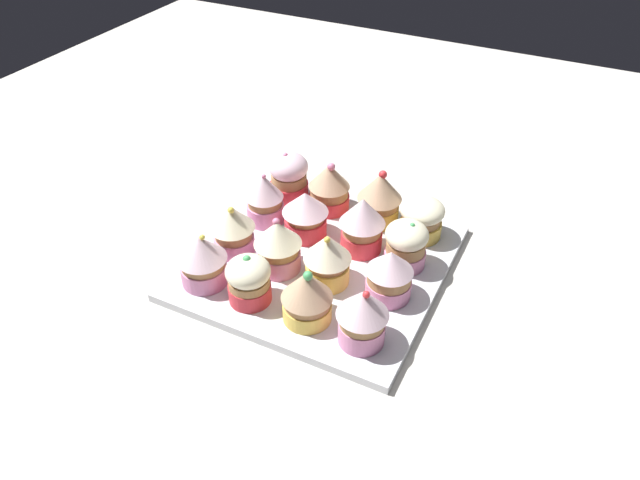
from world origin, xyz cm
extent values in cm
cube|color=beige|center=(0.00, 0.00, -1.50)|extent=(180.00, 180.00, 3.00)
cube|color=silver|center=(0.00, 0.00, 0.60)|extent=(32.28, 32.28, 1.20)
cylinder|color=pink|center=(-11.13, -10.81, 2.58)|extent=(5.40, 5.40, 2.76)
cylinder|color=#AD7F51|center=(-11.13, -10.81, 4.68)|extent=(5.15, 5.15, 1.44)
cone|color=silver|center=(-11.13, -10.81, 7.13)|extent=(6.00, 6.00, 3.47)
sphere|color=red|center=(-11.35, -11.17, 8.74)|extent=(0.83, 0.83, 0.83)
cylinder|color=pink|center=(-2.73, -10.80, 2.38)|extent=(5.71, 5.71, 2.36)
cylinder|color=#AD7F51|center=(-2.73, -10.80, 4.34)|extent=(5.45, 5.45, 1.58)
cone|color=silver|center=(-2.73, -10.80, 6.62)|extent=(5.86, 5.86, 2.97)
cylinder|color=pink|center=(3.83, -10.55, 2.31)|extent=(5.51, 5.51, 2.22)
cylinder|color=#AD7F51|center=(3.83, -10.55, 4.21)|extent=(5.13, 5.13, 1.59)
ellipsoid|color=#F4EDC6|center=(3.83, -10.55, 6.04)|extent=(5.65, 5.65, 3.46)
sphere|color=#4CB266|center=(3.94, -11.07, 7.67)|extent=(0.70, 0.70, 0.70)
cylinder|color=#EFC651|center=(10.73, -10.37, 2.33)|extent=(5.85, 5.85, 2.27)
cylinder|color=#AD7F51|center=(10.73, -10.37, 3.99)|extent=(5.24, 5.24, 1.05)
ellipsoid|color=#F4EDC6|center=(10.73, -10.37, 5.45)|extent=(6.17, 6.17, 3.11)
cylinder|color=#EFC651|center=(-10.69, -3.61, 2.31)|extent=(5.90, 5.90, 2.22)
cylinder|color=#AD7F51|center=(-10.69, -3.61, 3.97)|extent=(5.53, 5.53, 1.10)
cone|color=tan|center=(-10.69, -3.61, 6.41)|extent=(6.14, 6.14, 3.78)
sphere|color=#4CB266|center=(-10.86, -3.88, 8.13)|extent=(1.14, 1.14, 1.14)
cylinder|color=#EFC651|center=(-3.75, -2.91, 2.56)|extent=(5.61, 5.61, 2.72)
cylinder|color=#AD7F51|center=(-3.75, -2.91, 4.45)|extent=(5.04, 5.04, 1.07)
cone|color=#F4EDC6|center=(-3.75, -2.91, 6.76)|extent=(6.08, 6.08, 3.56)
sphere|color=#EAD64C|center=(-4.34, -3.12, 8.42)|extent=(0.80, 0.80, 0.80)
cylinder|color=#D1333D|center=(4.26, -4.15, 2.58)|extent=(5.63, 5.63, 2.76)
cylinder|color=#AD7F51|center=(4.26, -4.15, 4.74)|extent=(5.18, 5.18, 1.57)
cone|color=silver|center=(4.26, -4.15, 7.45)|extent=(6.22, 6.22, 3.86)
cylinder|color=#EFC651|center=(11.29, -3.81, 2.47)|extent=(5.83, 5.83, 2.54)
cylinder|color=#AD7F51|center=(11.29, -3.81, 4.43)|extent=(5.51, 5.51, 1.38)
cone|color=tan|center=(11.29, -3.81, 7.11)|extent=(6.37, 6.37, 3.97)
sphere|color=red|center=(11.60, -3.94, 8.91)|extent=(1.19, 1.19, 1.19)
cylinder|color=#D1333D|center=(-10.99, 4.17, 2.38)|extent=(5.33, 5.33, 2.36)
cylinder|color=#AD7F51|center=(-10.99, 4.17, 4.12)|extent=(5.10, 5.10, 1.13)
ellipsoid|color=#F4EDC6|center=(-10.99, 4.17, 5.74)|extent=(5.53, 5.53, 3.49)
sphere|color=#4CB266|center=(-10.71, 4.37, 7.33)|extent=(1.04, 1.04, 1.04)
cylinder|color=pink|center=(-4.20, 3.95, 2.51)|extent=(5.82, 5.82, 2.62)
cylinder|color=#AD7F51|center=(-4.20, 3.95, 4.53)|extent=(5.29, 5.29, 1.42)
cone|color=#F4EDC6|center=(-4.20, 3.95, 6.90)|extent=(6.22, 6.22, 3.34)
sphere|color=pink|center=(-3.92, 4.18, 8.43)|extent=(0.98, 0.98, 0.98)
cylinder|color=#D1333D|center=(3.75, 4.13, 2.56)|extent=(5.92, 5.92, 2.72)
cylinder|color=#AD7F51|center=(3.75, 4.13, 4.47)|extent=(5.28, 5.28, 1.10)
cone|color=silver|center=(3.75, 4.13, 6.59)|extent=(6.43, 6.43, 3.13)
cylinder|color=#D1333D|center=(11.08, 4.00, 2.31)|extent=(6.05, 6.05, 2.22)
cylinder|color=#AD7F51|center=(11.08, 4.00, 4.19)|extent=(5.62, 5.62, 1.54)
cone|color=tan|center=(11.08, 4.00, 6.79)|extent=(6.06, 6.06, 3.66)
sphere|color=pink|center=(10.97, 3.67, 8.45)|extent=(1.15, 1.15, 1.15)
cylinder|color=pink|center=(-10.75, 11.09, 2.48)|extent=(5.92, 5.92, 2.57)
cylinder|color=#AD7F51|center=(-10.75, 11.09, 4.38)|extent=(5.49, 5.49, 1.22)
cone|color=silver|center=(-10.75, 11.09, 6.71)|extent=(6.29, 6.29, 3.44)
sphere|color=#EAD64C|center=(-10.54, 10.72, 8.32)|extent=(0.69, 0.69, 0.69)
cylinder|color=pink|center=(-3.74, 11.13, 2.35)|extent=(5.52, 5.52, 2.30)
cylinder|color=#AD7F51|center=(-3.74, 11.13, 4.29)|extent=(4.96, 4.96, 1.59)
cone|color=#F4EDC6|center=(-3.74, 11.13, 6.75)|extent=(6.06, 6.06, 3.33)
sphere|color=#EAD64C|center=(-4.18, 10.76, 8.28)|extent=(0.89, 0.89, 0.89)
cylinder|color=pink|center=(4.10, 10.84, 2.59)|extent=(5.39, 5.39, 2.78)
cylinder|color=#AD7F51|center=(4.10, 10.84, 4.62)|extent=(4.83, 4.83, 1.27)
cone|color=silver|center=(4.10, 10.84, 7.05)|extent=(5.40, 5.40, 3.59)
sphere|color=pink|center=(4.09, 10.72, 8.74)|extent=(0.65, 0.65, 0.65)
cylinder|color=#D1333D|center=(11.11, 10.78, 2.41)|extent=(5.86, 5.86, 2.43)
cylinder|color=#AD7F51|center=(11.11, 10.78, 4.43)|extent=(5.37, 5.37, 1.59)
ellipsoid|color=silver|center=(11.11, 10.78, 6.44)|extent=(5.89, 5.89, 4.06)
sphere|color=pink|center=(11.00, 11.18, 8.35)|extent=(0.82, 0.82, 0.82)
camera|label=1|loc=(-54.79, -27.27, 52.67)|focal=33.30mm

